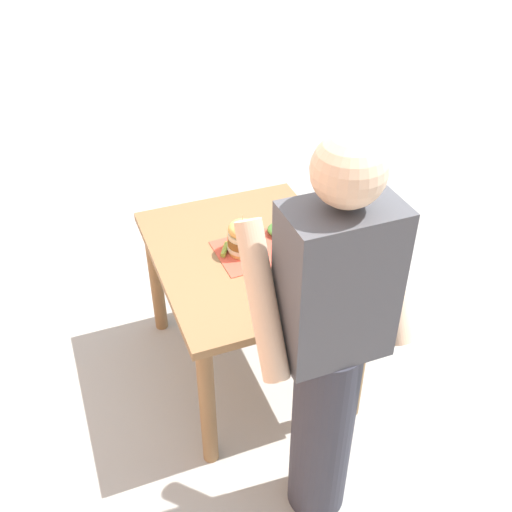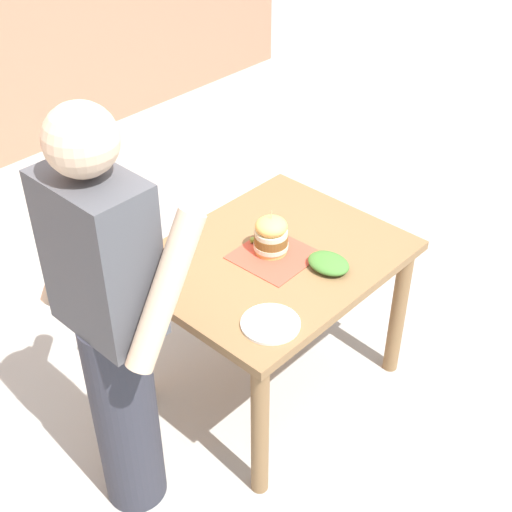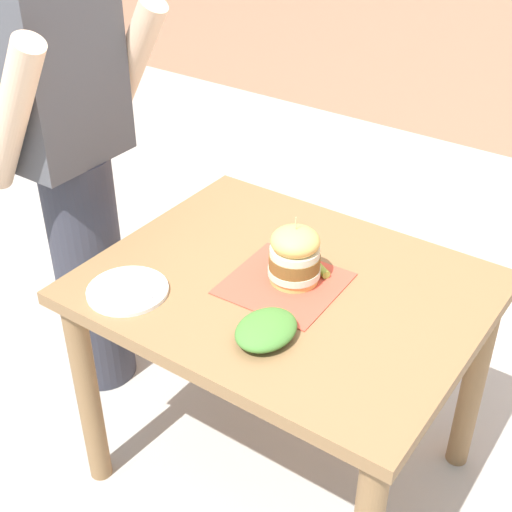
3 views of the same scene
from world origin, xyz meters
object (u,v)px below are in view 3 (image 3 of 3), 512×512
object	(u,v)px
sandwich	(295,255)
side_salad	(266,330)
pickle_spear	(318,266)
side_plate_with_forks	(128,291)
diner_across_table	(73,162)
patio_table	(285,318)

from	to	relation	value
sandwich	side_salad	distance (m)	0.26
pickle_spear	side_plate_with_forks	xyz separation A→B (m)	(-0.38, 0.37, -0.01)
pickle_spear	diner_across_table	xyz separation A→B (m)	(-0.10, 0.85, 0.12)
side_plate_with_forks	side_salad	size ratio (longest dim) A/B	1.22
patio_table	diner_across_table	bearing A→B (deg)	90.08
pickle_spear	side_salad	world-z (taller)	side_salad
patio_table	side_plate_with_forks	size ratio (longest dim) A/B	4.78
pickle_spear	side_plate_with_forks	bearing A→B (deg)	136.06
patio_table	side_salad	bearing A→B (deg)	-158.85
patio_table	diner_across_table	world-z (taller)	diner_across_table
patio_table	side_plate_with_forks	xyz separation A→B (m)	(-0.28, 0.32, 0.13)
diner_across_table	side_plate_with_forks	bearing A→B (deg)	-120.16
patio_table	pickle_spear	distance (m)	0.18
sandwich	side_plate_with_forks	size ratio (longest dim) A/B	0.90
patio_table	diner_across_table	xyz separation A→B (m)	(-0.00, 0.81, 0.26)
patio_table	side_salad	size ratio (longest dim) A/B	5.85
sandwich	diner_across_table	xyz separation A→B (m)	(-0.02, 0.82, 0.06)
sandwich	side_plate_with_forks	bearing A→B (deg)	131.81
pickle_spear	patio_table	bearing A→B (deg)	157.17
side_salad	diner_across_table	xyz separation A→B (m)	(0.22, 0.89, 0.11)
pickle_spear	side_salad	distance (m)	0.33
pickle_spear	diner_across_table	world-z (taller)	diner_across_table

